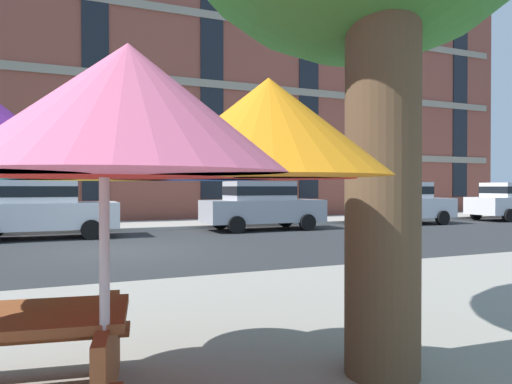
% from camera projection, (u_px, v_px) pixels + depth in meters
% --- Properties ---
extents(ground_plane, '(120.00, 120.00, 0.00)m').
position_uv_depth(ground_plane, '(123.00, 251.00, 11.49)').
color(ground_plane, '#2D3033').
extents(sidewalk_far, '(56.00, 3.60, 0.12)m').
position_uv_depth(sidewalk_far, '(100.00, 227.00, 17.75)').
color(sidewalk_far, '#B2ADA3').
rests_on(sidewalk_far, ground).
extents(apartment_building, '(46.49, 12.08, 19.20)m').
position_uv_depth(apartment_building, '(87.00, 39.00, 25.19)').
color(apartment_building, '#934C3D').
rests_on(apartment_building, ground).
extents(sedan_white, '(4.40, 1.98, 1.78)m').
position_uv_depth(sedan_white, '(40.00, 208.00, 14.12)').
color(sedan_white, silver).
rests_on(sedan_white, ground).
extents(sedan_silver, '(4.40, 1.98, 1.78)m').
position_uv_depth(sedan_silver, '(262.00, 204.00, 16.99)').
color(sedan_silver, '#A8AAB2').
rests_on(sedan_silver, ground).
extents(sedan_white_midblock, '(4.40, 1.98, 1.78)m').
position_uv_depth(sedan_white_midblock, '(401.00, 202.00, 19.49)').
color(sedan_white_midblock, silver).
rests_on(sedan_white_midblock, ground).
extents(sedan_white_downstreet, '(4.40, 1.98, 1.78)m').
position_uv_depth(sedan_white_downstreet, '(512.00, 200.00, 22.07)').
color(sedan_white_downstreet, silver).
rests_on(sedan_white_downstreet, ground).
extents(patio_umbrella, '(3.29, 3.29, 2.21)m').
position_uv_depth(patio_umbrella, '(104.00, 134.00, 2.72)').
color(patio_umbrella, silver).
rests_on(patio_umbrella, ground).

